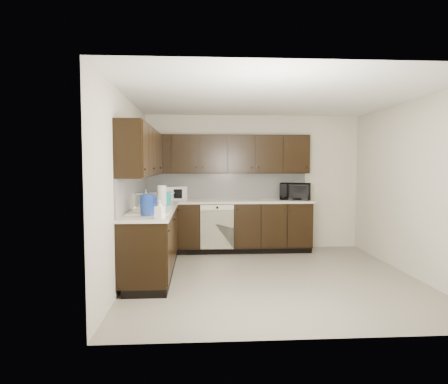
% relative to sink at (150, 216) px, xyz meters
% --- Properties ---
extents(floor, '(4.00, 4.00, 0.00)m').
position_rel_sink_xyz_m(floor, '(1.68, 0.01, -0.88)').
color(floor, gray).
rests_on(floor, ground).
extents(ceiling, '(4.00, 4.00, 0.00)m').
position_rel_sink_xyz_m(ceiling, '(1.68, 0.01, 1.62)').
color(ceiling, white).
rests_on(ceiling, wall_back).
extents(wall_back, '(4.00, 0.02, 2.50)m').
position_rel_sink_xyz_m(wall_back, '(1.68, 2.01, 0.37)').
color(wall_back, beige).
rests_on(wall_back, floor).
extents(wall_left, '(0.02, 4.00, 2.50)m').
position_rel_sink_xyz_m(wall_left, '(-0.32, 0.01, 0.37)').
color(wall_left, beige).
rests_on(wall_left, floor).
extents(wall_right, '(0.02, 4.00, 2.50)m').
position_rel_sink_xyz_m(wall_right, '(3.68, 0.01, 0.37)').
color(wall_right, beige).
rests_on(wall_right, floor).
extents(wall_front, '(4.00, 0.02, 2.50)m').
position_rel_sink_xyz_m(wall_front, '(1.68, -1.99, 0.37)').
color(wall_front, beige).
rests_on(wall_front, floor).
extents(lower_cabinets, '(3.00, 2.80, 0.90)m').
position_rel_sink_xyz_m(lower_cabinets, '(0.67, 1.12, -0.47)').
color(lower_cabinets, black).
rests_on(lower_cabinets, floor).
extents(countertop, '(3.03, 2.83, 0.04)m').
position_rel_sink_xyz_m(countertop, '(0.67, 1.12, 0.04)').
color(countertop, beige).
rests_on(countertop, lower_cabinets).
extents(backsplash, '(3.00, 2.80, 0.48)m').
position_rel_sink_xyz_m(backsplash, '(0.46, 1.33, 0.30)').
color(backsplash, beige).
rests_on(backsplash, countertop).
extents(upper_cabinets, '(3.00, 2.80, 0.70)m').
position_rel_sink_xyz_m(upper_cabinets, '(0.58, 1.22, 0.89)').
color(upper_cabinets, black).
rests_on(upper_cabinets, wall_back).
extents(dishwasher, '(0.58, 0.04, 0.78)m').
position_rel_sink_xyz_m(dishwasher, '(0.98, 1.42, -0.33)').
color(dishwasher, beige).
rests_on(dishwasher, lower_cabinets).
extents(sink, '(0.54, 0.82, 0.42)m').
position_rel_sink_xyz_m(sink, '(0.00, 0.00, 0.00)').
color(sink, beige).
rests_on(sink, countertop).
extents(microwave, '(0.63, 0.51, 0.30)m').
position_rel_sink_xyz_m(microwave, '(2.43, 1.74, 0.21)').
color(microwave, black).
rests_on(microwave, countertop).
extents(soap_bottle_a, '(0.13, 0.13, 0.22)m').
position_rel_sink_xyz_m(soap_bottle_a, '(0.20, -0.69, 0.17)').
color(soap_bottle_a, gray).
rests_on(soap_bottle_a, countertop).
extents(soap_bottle_b, '(0.10, 0.10, 0.24)m').
position_rel_sink_xyz_m(soap_bottle_b, '(-0.20, 1.10, 0.18)').
color(soap_bottle_b, gray).
rests_on(soap_bottle_b, countertop).
extents(toaster_oven, '(0.49, 0.44, 0.25)m').
position_rel_sink_xyz_m(toaster_oven, '(0.21, 1.77, 0.18)').
color(toaster_oven, silver).
rests_on(toaster_oven, countertop).
extents(storage_bin, '(0.40, 0.30, 0.16)m').
position_rel_sink_xyz_m(storage_bin, '(0.03, 1.36, 0.14)').
color(storage_bin, silver).
rests_on(storage_bin, countertop).
extents(blue_pitcher, '(0.21, 0.21, 0.27)m').
position_rel_sink_xyz_m(blue_pitcher, '(0.01, -0.37, 0.19)').
color(blue_pitcher, '#103397').
rests_on(blue_pitcher, countertop).
extents(teal_tumbler, '(0.12, 0.12, 0.21)m').
position_rel_sink_xyz_m(teal_tumbler, '(0.17, 0.91, 0.16)').
color(teal_tumbler, '#0E909C').
rests_on(teal_tumbler, countertop).
extents(paper_towel_roll, '(0.19, 0.19, 0.32)m').
position_rel_sink_xyz_m(paper_towel_roll, '(0.09, 0.72, 0.22)').
color(paper_towel_roll, silver).
rests_on(paper_towel_roll, countertop).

